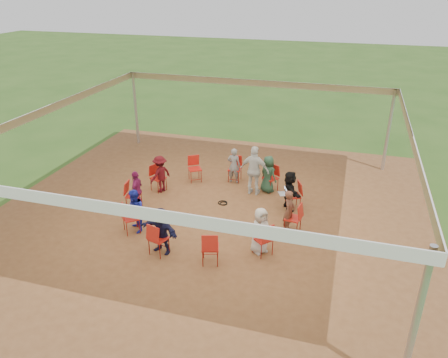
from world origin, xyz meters
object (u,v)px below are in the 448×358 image
(person_seated_3, at_px, (160,174))
(chair_7, at_px, (159,239))
(chair_5, at_px, (134,195))
(chair_10, at_px, (293,218))
(person_seated_4, at_px, (137,190))
(cable_coil, at_px, (223,203))
(laptop, at_px, (284,192))
(chair_1, at_px, (270,178))
(standing_person, at_px, (254,171))
(person_seated_7, at_px, (260,231))
(person_seated_2, at_px, (234,166))
(chair_3, at_px, (195,169))
(person_seated_5, at_px, (135,211))
(chair_4, at_px, (158,178))
(chair_6, at_px, (131,218))
(chair_2, at_px, (235,169))
(chair_9, at_px, (263,239))
(person_seated_1, at_px, (268,174))
(person_seated_8, at_px, (289,212))
(chair_0, at_px, (293,196))
(chair_8, at_px, (210,247))
(person_seated_0, at_px, (290,191))
(person_seated_6, at_px, (161,230))

(person_seated_3, bearing_deg, chair_7, 47.85)
(chair_5, bearing_deg, chair_10, 81.82)
(person_seated_4, bearing_deg, chair_10, 81.61)
(cable_coil, height_order, laptop, laptop)
(chair_1, bearing_deg, standing_person, 72.74)
(person_seated_7, height_order, cable_coil, person_seated_7)
(chair_7, height_order, person_seated_2, person_seated_2)
(chair_3, height_order, person_seated_5, person_seated_5)
(cable_coil, bearing_deg, chair_4, 172.72)
(chair_6, distance_m, laptop, 4.60)
(standing_person, bearing_deg, chair_10, 132.65)
(chair_5, xyz_separation_m, person_seated_5, (0.67, -1.18, 0.18))
(chair_4, bearing_deg, chair_2, 147.27)
(chair_2, height_order, person_seated_7, person_seated_7)
(chair_6, distance_m, person_seated_4, 1.37)
(chair_3, xyz_separation_m, chair_6, (-0.53, -3.69, 0.00))
(chair_1, xyz_separation_m, chair_9, (0.53, -3.69, 0.00))
(chair_6, height_order, laptop, chair_6)
(chair_10, relative_size, person_seated_1, 0.72)
(person_seated_2, xyz_separation_m, laptop, (1.98, -1.44, -0.04))
(chair_1, xyz_separation_m, person_seated_8, (0.99, -2.41, 0.18))
(person_seated_3, height_order, standing_person, standing_person)
(chair_0, distance_m, chair_8, 3.72)
(person_seated_0, bearing_deg, person_seated_2, 32.73)
(chair_4, distance_m, chair_10, 4.88)
(person_seated_4, height_order, person_seated_7, same)
(person_seated_6, bearing_deg, person_seated_0, 65.45)
(chair_1, relative_size, chair_7, 1.00)
(chair_4, relative_size, laptop, 2.30)
(chair_7, height_order, person_seated_1, person_seated_1)
(chair_1, relative_size, cable_coil, 2.52)
(person_seated_0, distance_m, laptop, 0.17)
(chair_2, bearing_deg, person_seated_8, 129.67)
(chair_8, xyz_separation_m, person_seated_1, (0.57, 4.34, 0.18))
(cable_coil, bearing_deg, person_seated_3, 173.63)
(person_seated_4, relative_size, laptop, 3.21)
(chair_9, height_order, laptop, chair_9)
(person_seated_3, bearing_deg, chair_3, 168.49)
(laptop, bearing_deg, person_seated_7, 150.48)
(chair_6, height_order, chair_9, same)
(person_seated_0, relative_size, standing_person, 0.76)
(chair_1, xyz_separation_m, standing_person, (-0.46, -0.39, 0.38))
(person_seated_1, distance_m, person_seated_5, 4.64)
(person_seated_8, bearing_deg, laptop, 23.35)
(chair_3, relative_size, person_seated_4, 0.72)
(person_seated_7, distance_m, standing_person, 3.35)
(person_seated_1, relative_size, person_seated_6, 1.00)
(chair_0, height_order, chair_1, same)
(chair_10, bearing_deg, chair_7, 130.91)
(chair_9, height_order, cable_coil, chair_9)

